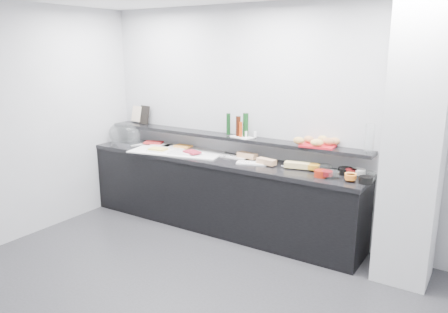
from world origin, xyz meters
The scene contains 55 objects.
ground centered at (0.00, 0.00, 0.00)m, with size 5.00×5.00×0.00m, color #2D2D30.
back_wall centered at (0.00, 2.00, 1.35)m, with size 5.00×0.02×2.70m, color #A9ABB0.
column centered at (1.50, 1.65, 1.35)m, with size 0.50×0.50×2.70m, color silver.
buffet_cabinet centered at (-0.70, 1.70, 0.42)m, with size 3.60×0.60×0.85m, color black.
counter_top centered at (-0.70, 1.70, 0.88)m, with size 3.62×0.62×0.05m, color black.
wall_shelf centered at (-0.70, 1.88, 1.13)m, with size 3.60×0.25×0.04m, color black.
cloche_base centered at (-2.14, 1.70, 0.92)m, with size 0.45×0.30×0.04m, color silver.
cloche_dome centered at (-2.27, 1.71, 1.03)m, with size 0.48×0.31×0.34m, color silver.
linen_runner centered at (-1.30, 1.69, 0.91)m, with size 1.19×0.56×0.01m, color silver.
platter_meat_a centered at (-1.67, 1.79, 0.92)m, with size 0.28×0.19×0.01m, color white.
food_meat_a centered at (-1.82, 1.80, 0.94)m, with size 0.24×0.15×0.02m, color maroon.
platter_salmon centered at (-1.45, 1.83, 0.92)m, with size 0.34×0.23×0.01m, color silver.
food_salmon centered at (-1.33, 1.84, 0.94)m, with size 0.22×0.14×0.02m, color orange.
platter_cheese centered at (-1.50, 1.53, 0.92)m, with size 0.26×0.18×0.01m, color white.
food_cheese centered at (-1.50, 1.53, 0.94)m, with size 0.22×0.14×0.02m, color #E8CF5A.
platter_meat_b centered at (-1.18, 1.59, 0.92)m, with size 0.30×0.20×0.01m, color white.
food_meat_b centered at (-1.04, 1.63, 0.94)m, with size 0.21×0.13×0.02m, color maroon.
sandwich_plate_left centered at (-0.54, 1.81, 0.91)m, with size 0.35×0.15×0.01m, color silver.
sandwich_food_left centered at (-0.37, 1.84, 0.94)m, with size 0.25×0.10×0.06m, color #E6AA78.
tongs_left centered at (-0.58, 1.76, 0.92)m, with size 0.01×0.01×0.16m, color #B3B4BA.
sandwich_plate_mid centered at (-0.21, 1.67, 0.91)m, with size 0.35×0.15×0.01m, color white.
sandwich_food_mid centered at (-0.04, 1.70, 0.94)m, with size 0.23×0.09×0.06m, color tan.
tongs_mid centered at (-0.26, 1.64, 0.92)m, with size 0.01×0.01×0.16m, color silver.
sandwich_plate_right centered at (0.30, 1.82, 0.91)m, with size 0.31×0.13×0.01m, color silver.
sandwich_food_right centered at (0.32, 1.74, 0.94)m, with size 0.27×0.10×0.06m, color #DBC072.
tongs_right centered at (0.22, 1.72, 0.92)m, with size 0.01×0.01×0.16m, color #B5B7BD.
bowl_glass_fruit centered at (0.59, 1.82, 0.94)m, with size 0.17×0.17×0.07m, color silver.
fill_glass_fruit centered at (0.49, 1.77, 0.95)m, with size 0.14×0.14×0.05m, color orange.
bowl_black_jam centered at (0.83, 1.83, 0.94)m, with size 0.16×0.16×0.07m, color black.
fill_black_jam centered at (0.90, 1.79, 0.95)m, with size 0.12×0.12×0.05m, color #5D0D0F.
bowl_glass_cream centered at (1.06, 1.78, 0.94)m, with size 0.18×0.18×0.07m, color white.
fill_glass_cream centered at (0.96, 1.84, 0.95)m, with size 0.15×0.15×0.05m, color white.
bowl_red_jam centered at (0.64, 1.60, 0.94)m, with size 0.14×0.14×0.07m, color maroon.
fill_red_jam centered at (0.71, 1.60, 0.95)m, with size 0.12×0.12×0.05m, color maroon.
bowl_glass_salmon centered at (0.75, 1.62, 0.94)m, with size 0.15×0.15×0.07m, color white.
fill_glass_salmon centered at (0.94, 1.64, 0.95)m, with size 0.12×0.12×0.05m, color #F9913D.
bowl_black_fruit centered at (1.10, 1.61, 0.94)m, with size 0.14×0.14×0.07m, color black.
fill_black_fruit centered at (0.95, 1.59, 0.95)m, with size 0.10×0.10×0.05m, color orange.
framed_print centered at (-2.09, 1.94, 1.28)m, with size 0.19×0.02×0.26m, color black.
print_art centered at (-2.27, 1.96, 1.28)m, with size 0.20×0.00×0.22m, color beige.
condiment_tray centered at (-0.45, 1.86, 1.16)m, with size 0.27×0.17×0.01m, color white.
bottle_green_a centered at (-0.66, 1.88, 1.29)m, with size 0.05×0.05×0.26m, color black.
bottle_brown centered at (-0.51, 1.86, 1.28)m, with size 0.06×0.06×0.24m, color #321309.
bottle_green_b centered at (-0.42, 1.89, 1.30)m, with size 0.07×0.07×0.28m, color #103B15.
bottle_hot centered at (-0.46, 1.83, 1.25)m, with size 0.04×0.04×0.18m, color #B2350C.
shaker_salt centered at (-0.40, 1.86, 1.20)m, with size 0.03×0.03×0.07m, color white.
shaker_pepper centered at (-0.29, 1.89, 1.20)m, with size 0.03×0.03×0.07m, color white.
bread_tray centered at (0.49, 1.87, 1.16)m, with size 0.37×0.26×0.02m, color red.
bread_roll_n centered at (0.50, 1.99, 1.21)m, with size 0.12×0.08×0.08m, color tan.
bread_roll_ne centered at (0.64, 1.96, 1.21)m, with size 0.12×0.07×0.08m, color #D0864F.
bread_roll_s centered at (0.31, 1.78, 1.21)m, with size 0.13×0.08×0.08m, color #B38744.
bread_roll_se centered at (0.51, 1.79, 1.21)m, with size 0.14×0.09×0.08m, color tan.
bread_roll_midw centered at (0.37, 1.90, 1.21)m, with size 0.12×0.08×0.08m, color #B67545.
bread_roll_mide centered at (0.60, 1.91, 1.21)m, with size 0.13×0.08×0.08m, color #AC6941.
carafe centered at (1.04, 1.86, 1.30)m, with size 0.10×0.10×0.30m, color white.
Camera 1 is at (2.13, -2.58, 2.19)m, focal length 35.00 mm.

